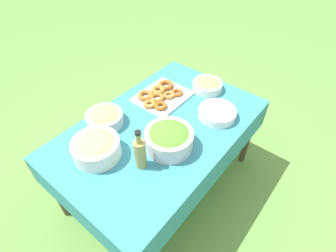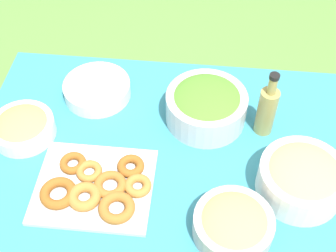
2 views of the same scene
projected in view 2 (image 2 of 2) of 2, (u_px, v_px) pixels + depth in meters
The scene contains 9 objects.
ground_plane at pixel (173, 238), 2.20m from camera, with size 14.00×14.00×0.00m, color #609342.
picnic_table at pixel (175, 163), 1.75m from camera, with size 1.46×0.93×0.69m.
salad_bowl at pixel (206, 105), 1.73m from camera, with size 0.30×0.30×0.14m.
pasta_bowl at pixel (302, 178), 1.52m from camera, with size 0.28×0.28×0.13m.
donut_platter at pixel (96, 187), 1.55m from camera, with size 0.40×0.33×0.05m.
plate_stack at pixel (97, 89), 1.84m from camera, with size 0.26×0.26×0.06m.
olive_oil_bottle at pixel (267, 110), 1.66m from camera, with size 0.07×0.07×0.28m.
bread_bowl at pixel (233, 224), 1.43m from camera, with size 0.25×0.25×0.10m.
fruit_bowl at pixel (23, 127), 1.70m from camera, with size 0.23×0.23×0.08m.
Camera 2 is at (-0.08, 1.04, 2.01)m, focal length 50.00 mm.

